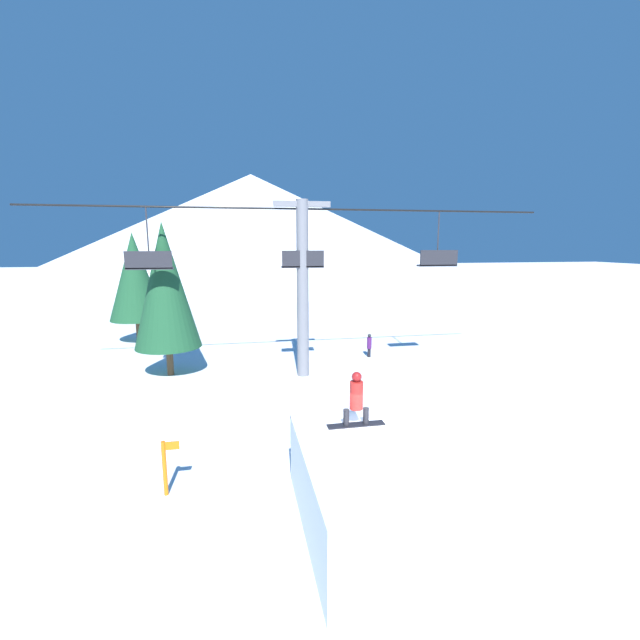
{
  "coord_description": "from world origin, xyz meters",
  "views": [
    {
      "loc": [
        -3.14,
        -8.45,
        5.87
      ],
      "look_at": [
        -0.62,
        4.42,
        3.5
      ],
      "focal_mm": 24.0,
      "sensor_mm": 36.0,
      "label": 1
    }
  ],
  "objects_px": {
    "pine_tree_near": "(165,286)",
    "distant_skier": "(369,344)",
    "snow_ramp": "(369,491)",
    "snowboarder": "(356,399)",
    "trail_marker": "(165,466)"
  },
  "relations": [
    {
      "from": "snow_ramp",
      "to": "distant_skier",
      "type": "distance_m",
      "value": 13.75
    },
    {
      "from": "snowboarder",
      "to": "pine_tree_near",
      "type": "xyz_separation_m",
      "value": [
        -5.66,
        10.54,
        1.7
      ]
    },
    {
      "from": "trail_marker",
      "to": "distant_skier",
      "type": "bearing_deg",
      "value": 52.49
    },
    {
      "from": "pine_tree_near",
      "to": "trail_marker",
      "type": "height_order",
      "value": "pine_tree_near"
    },
    {
      "from": "trail_marker",
      "to": "distant_skier",
      "type": "relative_size",
      "value": 1.1
    },
    {
      "from": "snow_ramp",
      "to": "snowboarder",
      "type": "distance_m",
      "value": 1.99
    },
    {
      "from": "snowboarder",
      "to": "trail_marker",
      "type": "height_order",
      "value": "snowboarder"
    },
    {
      "from": "snowboarder",
      "to": "pine_tree_near",
      "type": "relative_size",
      "value": 0.2
    },
    {
      "from": "pine_tree_near",
      "to": "trail_marker",
      "type": "relative_size",
      "value": 5.04
    },
    {
      "from": "snowboarder",
      "to": "distant_skier",
      "type": "height_order",
      "value": "snowboarder"
    },
    {
      "from": "snowboarder",
      "to": "pine_tree_near",
      "type": "distance_m",
      "value": 12.08
    },
    {
      "from": "trail_marker",
      "to": "distant_skier",
      "type": "distance_m",
      "value": 13.9
    },
    {
      "from": "snow_ramp",
      "to": "trail_marker",
      "type": "relative_size",
      "value": 3.27
    },
    {
      "from": "trail_marker",
      "to": "snow_ramp",
      "type": "bearing_deg",
      "value": -25.74
    },
    {
      "from": "pine_tree_near",
      "to": "distant_skier",
      "type": "height_order",
      "value": "pine_tree_near"
    }
  ]
}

